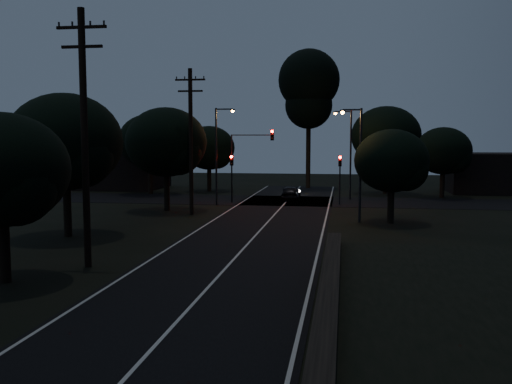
% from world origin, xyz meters
% --- Properties ---
extents(road_surface, '(60.00, 70.00, 0.03)m').
position_xyz_m(road_surface, '(0.00, 31.12, 0.01)').
color(road_surface, black).
rests_on(road_surface, ground).
extents(utility_pole_mid, '(2.20, 0.30, 11.00)m').
position_xyz_m(utility_pole_mid, '(-6.00, 15.00, 5.74)').
color(utility_pole_mid, black).
rests_on(utility_pole_mid, ground).
extents(utility_pole_far, '(2.20, 0.30, 10.50)m').
position_xyz_m(utility_pole_far, '(-6.00, 32.00, 5.48)').
color(utility_pole_far, black).
rests_on(utility_pole_far, ground).
extents(tree_left_b, '(5.18, 5.18, 6.58)m').
position_xyz_m(tree_left_b, '(-7.82, 11.90, 4.27)').
color(tree_left_b, black).
rests_on(tree_left_b, ground).
extents(tree_left_c, '(6.40, 6.40, 8.08)m').
position_xyz_m(tree_left_c, '(-10.27, 21.87, 5.22)').
color(tree_left_c, black).
rests_on(tree_left_c, ground).
extents(tree_left_d, '(6.22, 6.22, 7.89)m').
position_xyz_m(tree_left_d, '(-8.28, 33.87, 5.11)').
color(tree_left_d, black).
rests_on(tree_left_d, ground).
extents(tree_far_nw, '(5.36, 5.36, 6.79)m').
position_xyz_m(tree_far_nw, '(-8.81, 49.89, 4.40)').
color(tree_far_nw, black).
rests_on(tree_far_nw, ground).
extents(tree_far_w, '(6.18, 6.18, 7.88)m').
position_xyz_m(tree_far_w, '(-13.78, 45.88, 5.12)').
color(tree_far_w, black).
rests_on(tree_far_w, ground).
extents(tree_far_ne, '(6.87, 6.87, 8.69)m').
position_xyz_m(tree_far_ne, '(9.24, 49.86, 5.62)').
color(tree_far_ne, black).
rests_on(tree_far_ne, ground).
extents(tree_far_e, '(5.17, 5.17, 6.56)m').
position_xyz_m(tree_far_e, '(14.18, 46.90, 4.25)').
color(tree_far_e, black).
rests_on(tree_far_e, ground).
extents(tree_right_a, '(4.84, 4.84, 6.15)m').
position_xyz_m(tree_right_a, '(8.17, 29.90, 3.98)').
color(tree_right_a, black).
rests_on(tree_right_a, ground).
extents(tall_pine, '(6.68, 6.68, 15.17)m').
position_xyz_m(tall_pine, '(1.00, 55.00, 10.94)').
color(tall_pine, black).
rests_on(tall_pine, ground).
extents(building_left, '(10.00, 8.00, 4.40)m').
position_xyz_m(building_left, '(-20.00, 52.00, 2.20)').
color(building_left, black).
rests_on(building_left, ground).
extents(building_right, '(9.00, 7.00, 4.00)m').
position_xyz_m(building_right, '(20.00, 53.00, 2.00)').
color(building_right, black).
rests_on(building_right, ground).
extents(signal_left, '(0.28, 0.35, 4.10)m').
position_xyz_m(signal_left, '(-4.60, 39.99, 2.84)').
color(signal_left, black).
rests_on(signal_left, ground).
extents(signal_right, '(0.28, 0.35, 4.10)m').
position_xyz_m(signal_right, '(4.60, 39.99, 2.84)').
color(signal_right, black).
rests_on(signal_right, ground).
extents(signal_mast, '(3.70, 0.35, 6.25)m').
position_xyz_m(signal_mast, '(-2.91, 39.99, 4.34)').
color(signal_mast, black).
rests_on(signal_mast, ground).
extents(streetlight_a, '(1.66, 0.26, 8.00)m').
position_xyz_m(streetlight_a, '(-5.31, 38.00, 4.64)').
color(streetlight_a, black).
rests_on(streetlight_a, ground).
extents(streetlight_b, '(1.66, 0.26, 8.00)m').
position_xyz_m(streetlight_b, '(5.31, 44.00, 4.64)').
color(streetlight_b, black).
rests_on(streetlight_b, ground).
extents(streetlight_c, '(1.46, 0.26, 7.50)m').
position_xyz_m(streetlight_c, '(5.83, 30.00, 4.35)').
color(streetlight_c, black).
rests_on(streetlight_c, ground).
extents(car, '(1.55, 3.84, 1.31)m').
position_xyz_m(car, '(0.28, 42.58, 0.65)').
color(car, black).
rests_on(car, ground).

